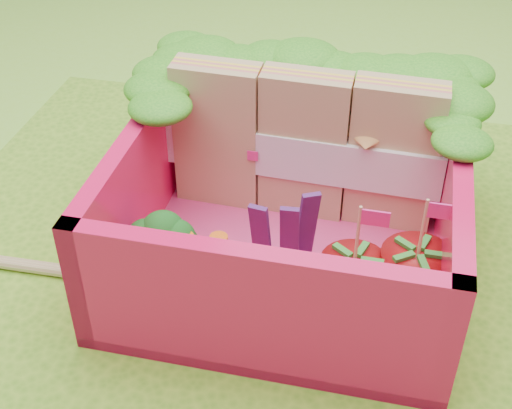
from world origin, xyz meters
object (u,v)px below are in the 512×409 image
object	(u,v)px
bento_box	(290,204)
broccoli	(164,242)
strawberry_right	(413,280)
sandwich_stack	(305,146)
strawberry_left	(352,285)

from	to	relation	value
bento_box	broccoli	world-z (taller)	bento_box
bento_box	strawberry_right	size ratio (longest dim) A/B	2.59
bento_box	sandwich_stack	bearing A→B (deg)	89.02
bento_box	sandwich_stack	distance (m)	0.31
bento_box	strawberry_left	world-z (taller)	bento_box
strawberry_right	strawberry_left	bearing A→B (deg)	-163.08
broccoli	strawberry_right	world-z (taller)	strawberry_right
bento_box	sandwich_stack	xyz separation A→B (m)	(0.01, 0.29, 0.09)
bento_box	sandwich_stack	size ratio (longest dim) A/B	1.12
bento_box	strawberry_left	size ratio (longest dim) A/B	2.68
broccoli	sandwich_stack	bearing A→B (deg)	53.26
bento_box	strawberry_left	distance (m)	0.43
bento_box	strawberry_right	xyz separation A→B (m)	(0.50, -0.24, -0.09)
broccoli	strawberry_right	distance (m)	0.93
sandwich_stack	strawberry_left	bearing A→B (deg)	-64.75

